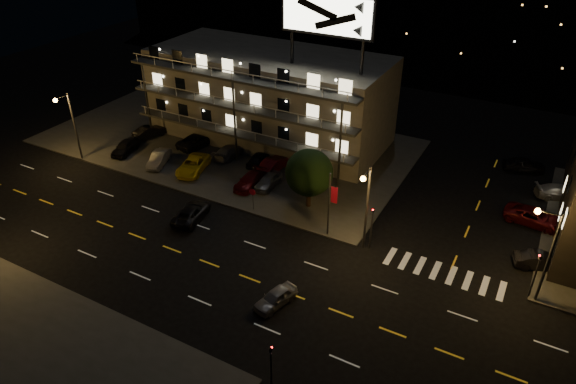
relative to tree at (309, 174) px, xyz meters
The scene contains 28 objects.
ground 12.42m from the tree, 96.45° to the right, with size 140.00×140.00×0.00m, color black.
curb_nw 17.77m from the tree, 151.82° to the left, with size 44.00×24.00×0.15m, color #373734.
motel 16.62m from the tree, 132.99° to the left, with size 28.00×13.80×18.10m.
streetlight_nw 27.63m from the tree, behind, with size 0.44×1.92×8.00m.
streetlight_nc 8.23m from the tree, 28.23° to the right, with size 0.44×1.92×8.00m.
streetlight_ne 21.13m from the tree, ahead, with size 1.92×0.44×8.00m.
signal_nw 8.42m from the tree, 23.21° to the right, with size 0.20×0.27×4.60m.
signal_sw 21.71m from the tree, 69.29° to the right, with size 0.20×0.27×4.60m.
signal_ne 20.96m from the tree, ahead, with size 0.27×0.20×4.60m.
banner_north 5.06m from the tree, 42.04° to the right, with size 0.83×0.16×6.40m.
stop_sign 5.75m from the tree, 143.43° to the right, with size 0.91×0.11×2.61m.
tree is the anchor object (origin of this frame).
lot_car_0 24.05m from the tree, behind, with size 1.72×4.27×1.45m, color black.
lot_car_1 18.74m from the tree, behind, with size 1.49×4.26×1.40m, color gray.
lot_car_2 14.45m from the tree, behind, with size 2.42×5.25×1.46m, color yellow.
lot_car_3 7.60m from the tree, behind, with size 1.83×4.50×1.31m, color #530B0F.
lot_car_4 6.12m from the tree, 166.71° to the left, with size 1.59×3.96×1.35m, color gray.
lot_car_5 24.87m from the tree, 169.17° to the left, with size 1.52×4.35×1.43m, color black.
lot_car_6 18.64m from the tree, 162.85° to the left, with size 2.48×5.37×1.49m, color black.
lot_car_7 13.89m from the tree, 158.08° to the left, with size 1.93×4.75×1.38m, color gray.
lot_car_8 10.40m from the tree, 149.82° to the left, with size 1.68×4.18×1.42m, color black.
lot_car_9 8.43m from the tree, 144.90° to the left, with size 1.61×4.63×1.53m, color #530B0F.
side_car_0 21.22m from the tree, ahead, with size 1.48×4.25×1.40m, color black.
side_car_1 21.35m from the tree, 20.66° to the left, with size 2.49×5.40×1.50m, color #530B0F.
side_car_2 25.61m from the tree, 32.27° to the left, with size 1.95×4.79×1.39m, color gray.
side_car_3 25.28m from the tree, 45.69° to the left, with size 1.77×4.39×1.50m, color black.
road_car_east 14.20m from the tree, 73.45° to the right, with size 1.50×3.73×1.27m, color gray.
road_car_west 11.69m from the tree, 140.56° to the right, with size 2.23×4.85×1.35m, color black.
Camera 1 is at (19.88, -26.30, 27.50)m, focal length 32.00 mm.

